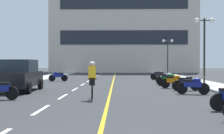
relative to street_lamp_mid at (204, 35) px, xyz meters
name	(u,v)px	position (x,y,z in m)	size (l,w,h in m)	color
ground_plane	(110,82)	(-7.04, 3.45, -3.68)	(140.00, 140.00, 0.00)	#2D3033
curb_left	(37,79)	(-14.24, 6.45, -3.62)	(2.40, 72.00, 0.12)	#A8A8A3
curb_right	(186,79)	(0.16, 6.45, -3.62)	(2.40, 72.00, 0.12)	#A8A8A3
lane_dash_1	(41,110)	(-9.04, -11.55, -3.68)	(0.14, 2.20, 0.01)	silver
lane_dash_2	(63,96)	(-9.04, -7.55, -3.68)	(0.14, 2.20, 0.01)	silver
lane_dash_3	(75,89)	(-9.04, -3.55, -3.68)	(0.14, 2.20, 0.01)	silver
lane_dash_4	(83,84)	(-9.04, 0.45, -3.68)	(0.14, 2.20, 0.01)	silver
lane_dash_5	(88,81)	(-9.04, 4.45, -3.68)	(0.14, 2.20, 0.01)	silver
lane_dash_6	(92,79)	(-9.04, 8.45, -3.68)	(0.14, 2.20, 0.01)	silver
lane_dash_7	(95,77)	(-9.04, 12.45, -3.68)	(0.14, 2.20, 0.01)	silver
lane_dash_8	(97,76)	(-9.04, 16.45, -3.68)	(0.14, 2.20, 0.01)	silver
lane_dash_9	(99,74)	(-9.04, 20.45, -3.68)	(0.14, 2.20, 0.01)	silver
lane_dash_10	(101,73)	(-9.04, 24.45, -3.68)	(0.14, 2.20, 0.01)	silver
lane_dash_11	(102,73)	(-9.04, 28.45, -3.68)	(0.14, 2.20, 0.01)	silver
centre_line_yellow	(113,80)	(-6.79, 6.45, -3.68)	(0.12, 66.00, 0.01)	gold
office_building	(123,18)	(-5.36, 31.98, 6.25)	(25.55, 9.18, 19.88)	beige
street_lamp_mid	(204,35)	(0.00, 0.00, 0.00)	(1.46, 0.36, 4.84)	black
street_lamp_far	(168,49)	(0.19, 16.77, -0.14)	(1.46, 0.36, 4.62)	black
parked_car_near	(20,75)	(-11.99, -5.00, -2.77)	(2.06, 4.27, 1.82)	black
motorcycle_2	(0,89)	(-11.61, -8.79, -3.21)	(1.70, 0.60, 0.92)	black
motorcycle_3	(193,85)	(-2.49, -6.44, -3.21)	(1.68, 0.65, 0.92)	black
motorcycle_4	(186,83)	(-2.36, -4.44, -3.21)	(1.70, 0.60, 0.92)	black
motorcycle_5	(174,81)	(-2.77, -2.86, -3.21)	(1.69, 0.62, 0.92)	black
motorcycle_6	(169,79)	(-2.74, -0.67, -3.21)	(1.70, 0.60, 0.92)	black
motorcycle_7	(166,78)	(-2.54, 1.45, -3.21)	(1.66, 0.72, 0.92)	black
motorcycle_8	(58,76)	(-11.70, 4.23, -3.21)	(1.70, 0.60, 0.92)	black
motorcycle_9	(159,75)	(-2.34, 6.76, -3.21)	(1.68, 0.68, 0.92)	black
cyclist_rider	(92,80)	(-7.51, -8.80, -2.80)	(0.42, 1.77, 1.71)	black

